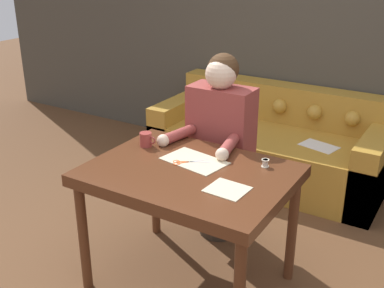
# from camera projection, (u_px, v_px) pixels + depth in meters

# --- Properties ---
(ground_plane) EXTENTS (16.00, 16.00, 0.00)m
(ground_plane) POSITION_uv_depth(u_px,v_px,m) (208.00, 284.00, 2.97)
(ground_plane) COLOR brown
(wall_back) EXTENTS (8.00, 0.06, 2.60)m
(wall_back) POSITION_uv_depth(u_px,v_px,m) (330.00, 26.00, 4.13)
(wall_back) COLOR #474238
(wall_back) RESTS_ON ground_plane
(dining_table) EXTENTS (1.14, 0.85, 0.77)m
(dining_table) POSITION_uv_depth(u_px,v_px,m) (189.00, 183.00, 2.74)
(dining_table) COLOR #562D19
(dining_table) RESTS_ON ground_plane
(couch) EXTENTS (2.01, 0.90, 0.78)m
(couch) POSITION_uv_depth(u_px,v_px,m) (270.00, 145.00, 4.30)
(couch) COLOR #B7842D
(couch) RESTS_ON ground_plane
(person) EXTENTS (0.50, 0.56, 1.31)m
(person) POSITION_uv_depth(u_px,v_px,m) (220.00, 148.00, 3.27)
(person) COLOR #33281E
(person) RESTS_ON ground_plane
(pattern_paper_main) EXTENTS (0.40, 0.29, 0.00)m
(pattern_paper_main) POSITION_uv_depth(u_px,v_px,m) (194.00, 161.00, 2.82)
(pattern_paper_main) COLOR beige
(pattern_paper_main) RESTS_ON dining_table
(pattern_paper_offcut) EXTENTS (0.21, 0.20, 0.00)m
(pattern_paper_offcut) POSITION_uv_depth(u_px,v_px,m) (227.00, 189.00, 2.48)
(pattern_paper_offcut) COLOR beige
(pattern_paper_offcut) RESTS_ON dining_table
(scissors) EXTENTS (0.20, 0.17, 0.01)m
(scissors) POSITION_uv_depth(u_px,v_px,m) (185.00, 162.00, 2.79)
(scissors) COLOR silver
(scissors) RESTS_ON dining_table
(mug) EXTENTS (0.11, 0.08, 0.09)m
(mug) POSITION_uv_depth(u_px,v_px,m) (146.00, 139.00, 3.01)
(mug) COLOR #9E3833
(mug) RESTS_ON dining_table
(thread_spool) EXTENTS (0.04, 0.04, 0.05)m
(thread_spool) POSITION_uv_depth(u_px,v_px,m) (265.00, 163.00, 2.74)
(thread_spool) COLOR beige
(thread_spool) RESTS_ON dining_table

